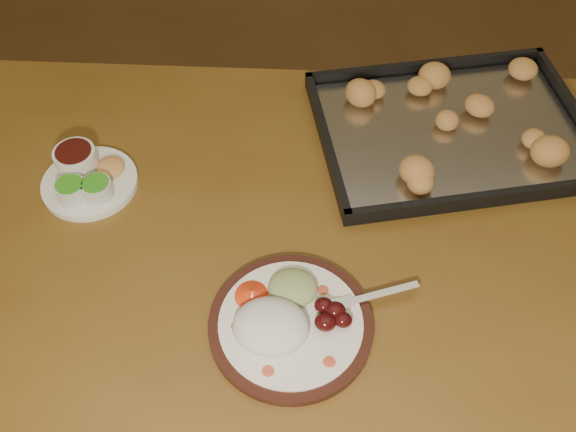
# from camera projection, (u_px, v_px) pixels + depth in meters

# --- Properties ---
(ground) EXTENTS (4.00, 4.00, 0.00)m
(ground) POSITION_uv_depth(u_px,v_px,m) (341.00, 333.00, 1.77)
(ground) COLOR brown
(ground) RESTS_ON ground
(dining_table) EXTENTS (1.54, 0.97, 0.75)m
(dining_table) POSITION_uv_depth(u_px,v_px,m) (293.00, 283.00, 1.10)
(dining_table) COLOR brown
(dining_table) RESTS_ON ground
(dinner_plate) EXTENTS (0.31, 0.24, 0.06)m
(dinner_plate) POSITION_uv_depth(u_px,v_px,m) (286.00, 321.00, 0.93)
(dinner_plate) COLOR black
(dinner_plate) RESTS_ON dining_table
(condiment_saucer) EXTENTS (0.16, 0.16, 0.06)m
(condiment_saucer) POSITION_uv_depth(u_px,v_px,m) (86.00, 177.00, 1.10)
(condiment_saucer) COLOR white
(condiment_saucer) RESTS_ON dining_table
(baking_tray) EXTENTS (0.56, 0.47, 0.05)m
(baking_tray) POSITION_uv_depth(u_px,v_px,m) (452.00, 128.00, 1.18)
(baking_tray) COLOR black
(baking_tray) RESTS_ON dining_table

